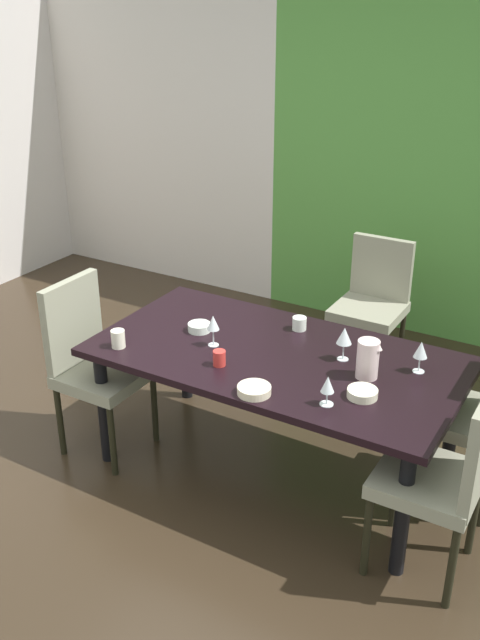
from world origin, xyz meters
The scene contains 17 objects.
ground_plane centered at (0.00, 0.00, -0.01)m, with size 6.24×5.31×0.02m, color #322619.
back_panel_interior centered at (-1.94, 2.61, 1.30)m, with size 2.37×0.10×2.59m, color silver.
dining_table centered at (0.39, 0.45, 0.65)m, with size 1.91×1.00×0.72m.
chair_head_far centered at (0.42, 1.80, 0.54)m, with size 0.44×0.45×0.93m.
chair_right_near centered at (1.39, 0.15, 0.55)m, with size 0.44×0.44×0.97m.
chair_left_near centered at (-0.62, 0.15, 0.56)m, with size 0.44×0.44×1.01m.
wine_glass_center centered at (0.06, 0.37, 0.85)m, with size 0.07×0.07×0.17m.
wine_glass_near_window centered at (1.08, 0.64, 0.84)m, with size 0.07×0.07×0.16m.
wine_glass_east centered at (0.71, 0.57, 0.86)m, with size 0.08×0.08×0.18m.
wine_glass_near_shelf centered at (0.82, 0.13, 0.82)m, with size 0.06×0.06×0.15m.
serving_bowl_right centered at (0.93, 0.27, 0.75)m, with size 0.14×0.14×0.04m, color #EEE8C6.
serving_bowl_south centered at (-0.10, 0.48, 0.75)m, with size 0.13×0.13×0.04m, color white.
serving_bowl_west centered at (0.49, 0.05, 0.74)m, with size 0.16×0.16×0.04m, color beige.
cup_rear centered at (0.36, 0.77, 0.76)m, with size 0.08×0.08×0.07m, color white.
cup_corner centered at (-0.36, 0.10, 0.77)m, with size 0.07×0.07×0.10m, color white.
cup_front centered at (0.20, 0.20, 0.76)m, with size 0.06×0.06×0.08m, color red.
pitcher_north centered at (0.88, 0.46, 0.82)m, with size 0.12×0.11×0.20m.
Camera 1 is at (1.88, -2.46, 2.45)m, focal length 40.00 mm.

